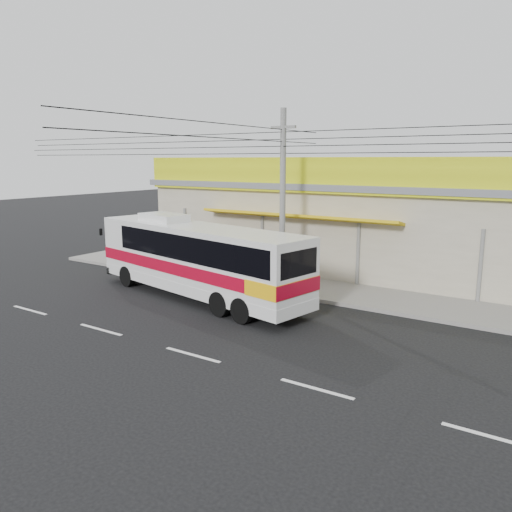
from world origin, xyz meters
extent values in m
plane|color=black|center=(0.00, 0.00, 0.00)|extent=(120.00, 120.00, 0.00)
cube|color=gray|center=(0.00, 6.00, 0.07)|extent=(30.00, 3.20, 0.15)
cube|color=#A19982|center=(0.00, 11.60, 2.10)|extent=(22.00, 8.00, 4.20)
cube|color=slate|center=(0.00, 11.60, 4.35)|extent=(22.60, 8.60, 0.30)
cube|color=#CFDB13|center=(0.00, 7.48, 4.90)|extent=(22.00, 0.24, 1.60)
cube|color=#B41B0A|center=(-2.00, 7.45, 4.90)|extent=(9.00, 0.10, 1.20)
cube|color=#15782D|center=(6.50, 7.45, 4.90)|extent=(2.40, 0.10, 1.10)
cube|color=#B41B0A|center=(-9.00, 7.45, 4.90)|extent=(3.00, 0.10, 1.10)
cube|color=gold|center=(-2.00, 7.30, 3.00)|extent=(10.00, 1.20, 0.37)
cube|color=silver|center=(-3.80, 2.33, 1.69)|extent=(10.91, 4.27, 2.58)
cube|color=#A3071E|center=(-3.80, 2.33, 1.38)|extent=(10.96, 4.32, 0.49)
cube|color=#EDAB0C|center=(0.74, 1.43, 1.38)|extent=(1.84, 2.52, 0.53)
cube|color=black|center=(-3.19, 2.21, 2.27)|extent=(9.17, 3.96, 0.98)
cube|color=black|center=(-8.97, 3.36, 2.09)|extent=(0.52, 1.95, 1.34)
cube|color=silver|center=(-5.99, 2.77, 3.14)|extent=(2.34, 1.64, 0.32)
cylinder|color=black|center=(-7.67, 2.08, 0.46)|extent=(0.96, 0.46, 0.93)
cylinder|color=black|center=(-7.27, 4.05, 0.46)|extent=(0.96, 0.46, 0.93)
cylinder|color=black|center=(-0.42, 0.63, 0.46)|extent=(0.96, 0.46, 0.93)
cylinder|color=black|center=(-0.03, 2.60, 0.46)|extent=(0.96, 0.46, 0.93)
imported|color=maroon|center=(-9.22, 6.10, 0.62)|extent=(1.85, 0.77, 0.95)
imported|color=black|center=(-9.41, 6.27, 0.72)|extent=(1.94, 0.79, 1.13)
cylinder|color=#5F5F5D|center=(-1.52, 5.24, 3.83)|extent=(0.25, 0.25, 7.66)
cube|color=#5F5F5D|center=(-1.52, 5.24, 6.90)|extent=(1.15, 0.11, 0.11)
camera|label=1|loc=(9.04, -12.95, 5.59)|focal=35.00mm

